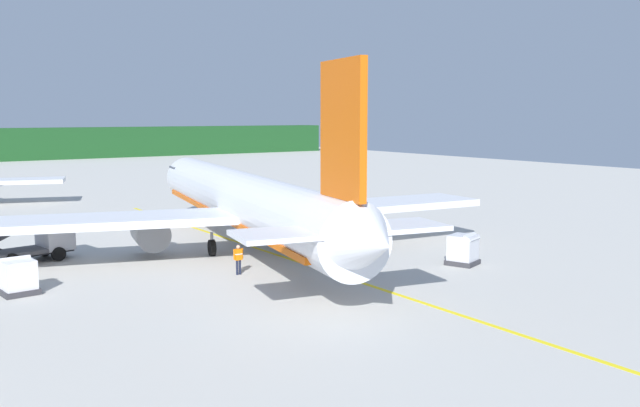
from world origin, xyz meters
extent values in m
cylinder|color=silver|center=(28.71, 18.65, 3.50)|extent=(10.74, 36.05, 3.80)
cone|color=silver|center=(32.45, 37.48, 3.50)|extent=(4.01, 3.06, 3.61)
cone|color=silver|center=(24.90, -0.57, 3.90)|extent=(3.79, 3.77, 3.23)
cube|color=#192333|center=(32.02, 35.33, 4.36)|extent=(3.64, 2.98, 0.60)
cube|color=silver|center=(19.36, 18.47, 2.83)|extent=(16.70, 9.32, 0.50)
cylinder|color=slate|center=(22.39, 19.70, 1.63)|extent=(2.78, 3.57, 2.20)
cube|color=silver|center=(37.29, 14.91, 2.83)|extent=(16.37, 6.24, 0.50)
cylinder|color=slate|center=(34.95, 17.21, 1.63)|extent=(2.78, 3.57, 2.20)
cube|color=#D8590C|center=(25.50, 2.47, 8.65)|extent=(1.21, 4.39, 6.50)
cube|color=silver|center=(25.50, 2.47, 3.90)|extent=(10.82, 5.16, 0.24)
cube|color=#D8590C|center=(28.71, 18.65, 2.46)|extent=(9.85, 32.48, 0.36)
cylinder|color=black|center=(31.37, 32.07, 0.55)|extent=(0.56, 1.15, 1.10)
cylinder|color=gray|center=(31.37, 32.07, 1.35)|extent=(0.20, 0.20, 0.50)
cylinder|color=black|center=(25.87, 17.69, 0.55)|extent=(0.56, 1.15, 1.10)
cylinder|color=gray|center=(25.87, 17.69, 1.35)|extent=(0.20, 0.20, 0.50)
cylinder|color=black|center=(30.97, 16.67, 0.55)|extent=(0.56, 1.15, 1.10)
cylinder|color=gray|center=(30.97, 16.67, 1.35)|extent=(0.20, 0.20, 0.50)
cube|color=silver|center=(17.11, 22.93, 1.50)|extent=(2.17, 2.49, 1.80)
cube|color=#192333|center=(17.94, 23.09, 1.86)|extent=(0.42, 1.83, 0.94)
cube|color=#4C4C51|center=(13.95, 22.34, 0.72)|extent=(4.96, 3.02, 0.24)
cube|color=#262628|center=(14.83, 22.51, 0.52)|extent=(6.61, 2.70, 0.16)
cylinder|color=black|center=(16.61, 23.96, 0.45)|extent=(0.94, 0.44, 0.90)
cylinder|color=black|center=(17.02, 21.80, 0.45)|extent=(0.94, 0.44, 0.90)
cylinder|color=black|center=(14.15, 21.26, 0.45)|extent=(0.94, 0.44, 0.90)
cube|color=#333338|center=(37.73, 6.39, 0.15)|extent=(2.23, 2.23, 0.30)
cube|color=silver|center=(37.73, 6.39, 1.09)|extent=(1.98, 1.98, 1.58)
cube|color=silver|center=(37.92, 5.88, 1.73)|extent=(1.68, 1.13, 0.56)
cube|color=#333338|center=(13.24, 14.39, 0.15)|extent=(1.93, 1.93, 0.30)
cube|color=silver|center=(13.24, 14.39, 1.05)|extent=(1.71, 1.71, 1.51)
cube|color=silver|center=(13.18, 14.93, 1.66)|extent=(1.63, 0.80, 0.57)
cylinder|color=#191E33|center=(29.98, 11.11, 0.41)|extent=(0.14, 0.14, 0.81)
cylinder|color=#191E33|center=(29.97, 11.29, 0.41)|extent=(0.14, 0.14, 0.81)
cube|color=#CCE519|center=(29.97, 11.20, 1.11)|extent=(0.24, 0.45, 0.61)
cube|color=silver|center=(29.97, 11.20, 1.14)|extent=(0.25, 0.46, 0.06)
sphere|color=tan|center=(29.97, 11.20, 1.53)|extent=(0.22, 0.22, 0.22)
cylinder|color=#CCE519|center=(29.98, 10.93, 1.14)|extent=(0.09, 0.09, 0.58)
cylinder|color=#CCE519|center=(29.96, 11.47, 1.14)|extent=(0.09, 0.09, 0.58)
cylinder|color=#191E33|center=(24.73, 11.87, 0.44)|extent=(0.14, 0.14, 0.88)
cylinder|color=#191E33|center=(24.91, 11.87, 0.44)|extent=(0.14, 0.14, 0.88)
cube|color=orange|center=(24.82, 11.87, 1.20)|extent=(0.44, 0.22, 0.66)
cube|color=silver|center=(24.82, 11.87, 1.24)|extent=(0.45, 0.23, 0.06)
sphere|color=tan|center=(24.82, 11.87, 1.65)|extent=(0.24, 0.24, 0.24)
cylinder|color=orange|center=(24.55, 11.87, 1.24)|extent=(0.09, 0.09, 0.62)
cylinder|color=orange|center=(25.09, 11.87, 1.24)|extent=(0.09, 0.09, 0.62)
cube|color=yellow|center=(29.60, 13.65, 0.01)|extent=(0.30, 60.00, 0.01)
camera|label=1|loc=(6.60, -23.46, 9.32)|focal=38.48mm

